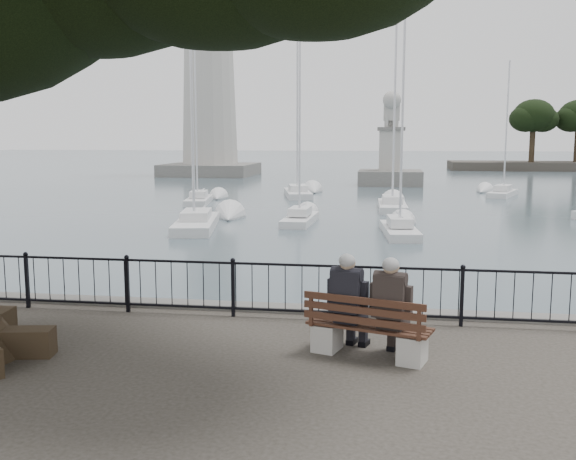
% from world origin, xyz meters
% --- Properties ---
extents(harbor, '(260.00, 260.00, 1.20)m').
position_xyz_m(harbor, '(0.00, 3.00, -0.50)').
color(harbor, '#5D5B56').
rests_on(harbor, ground).
extents(railing, '(22.06, 0.06, 1.00)m').
position_xyz_m(railing, '(0.00, 2.50, 0.56)').
color(railing, black).
rests_on(railing, ground).
extents(bench, '(1.90, 1.07, 0.96)m').
position_xyz_m(bench, '(1.46, 0.68, 0.34)').
color(bench, '#A4A098').
rests_on(bench, ground).
extents(person_left, '(0.59, 0.83, 1.53)m').
position_xyz_m(person_left, '(1.19, 0.87, 0.70)').
color(person_left, black).
rests_on(person_left, ground).
extents(person_right, '(0.59, 0.83, 1.53)m').
position_xyz_m(person_right, '(1.82, 0.68, 0.70)').
color(person_right, black).
rests_on(person_right, ground).
extents(lighthouse, '(9.76, 9.76, 29.94)m').
position_xyz_m(lighthouse, '(-18.00, 62.00, 11.59)').
color(lighthouse, '#5D5B56').
rests_on(lighthouse, ground).
extents(lion_monument, '(5.60, 5.60, 8.36)m').
position_xyz_m(lion_monument, '(2.00, 49.94, 1.07)').
color(lion_monument, '#5D5B56').
rests_on(lion_monument, ground).
extents(sailboat_a, '(2.81, 6.32, 10.50)m').
position_xyz_m(sailboat_a, '(-7.06, 20.20, -0.70)').
color(sailboat_a, silver).
rests_on(sailboat_a, ground).
extents(sailboat_b, '(1.41, 4.64, 10.71)m').
position_xyz_m(sailboat_b, '(-2.52, 22.78, -0.66)').
color(sailboat_b, silver).
rests_on(sailboat_b, ground).
extents(sailboat_c, '(1.78, 4.86, 10.03)m').
position_xyz_m(sailboat_c, '(2.29, 19.60, -0.68)').
color(sailboat_c, silver).
rests_on(sailboat_c, ground).
extents(sailboat_e, '(2.17, 5.07, 10.87)m').
position_xyz_m(sailboat_e, '(-10.31, 31.50, -0.67)').
color(sailboat_e, silver).
rests_on(sailboat_e, ground).
extents(sailboat_f, '(1.73, 5.65, 11.85)m').
position_xyz_m(sailboat_f, '(2.05, 29.60, -0.66)').
color(sailboat_f, silver).
rests_on(sailboat_f, ground).
extents(sailboat_g, '(3.00, 5.11, 9.77)m').
position_xyz_m(sailboat_g, '(10.07, 39.87, -0.69)').
color(sailboat_g, silver).
rests_on(sailboat_g, ground).
extents(sailboat_h, '(2.88, 6.14, 13.63)m').
position_xyz_m(sailboat_h, '(-4.62, 37.15, -0.62)').
color(sailboat_h, silver).
rests_on(sailboat_h, ground).
extents(far_shore, '(30.00, 8.60, 9.18)m').
position_xyz_m(far_shore, '(25.54, 79.46, 3.00)').
color(far_shore, '#302B25').
rests_on(far_shore, ground).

